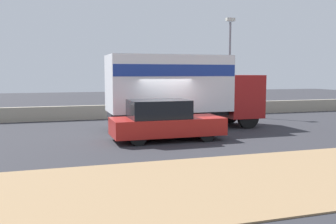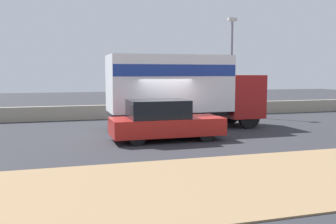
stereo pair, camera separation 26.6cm
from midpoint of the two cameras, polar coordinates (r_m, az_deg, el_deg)
name	(u,v)px [view 2 (the right image)]	position (r m, az deg, el deg)	size (l,w,h in m)	color
ground_plane	(170,135)	(16.75, 0.75, -3.55)	(80.00, 80.00, 0.00)	#2D2D33
dirt_shoulder_foreground	(251,179)	(10.17, 13.29, -9.87)	(60.00, 5.15, 0.04)	#937551
stone_wall_backdrop	(138,111)	(23.28, -4.28, 0.15)	(60.00, 0.35, 0.84)	#A39984
street_lamp	(232,59)	(24.38, 9.98, 7.95)	(0.56, 0.28, 6.23)	slate
box_truck	(181,86)	(18.63, 2.40, 4.01)	(7.71, 2.50, 3.63)	maroon
car_hatchback	(164,121)	(15.36, -0.15, -1.34)	(4.58, 1.87, 1.68)	#B21E19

